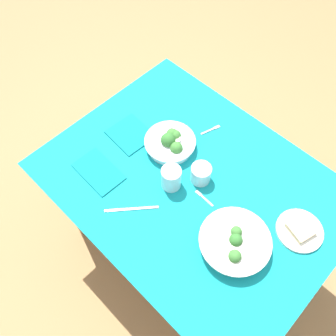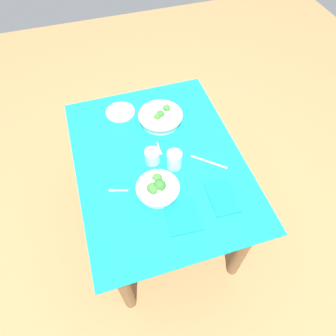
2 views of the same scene
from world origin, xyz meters
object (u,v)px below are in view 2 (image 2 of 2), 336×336
Objects in this scene: water_glass_center at (152,156)px; napkin_folded_upper at (183,217)px; bread_side_plate at (120,112)px; broccoli_bowl_near at (161,117)px; fork_by_far_bowl at (159,149)px; table_knife_left at (209,162)px; broccoli_bowl_far at (157,188)px; fork_by_near_bowl at (117,191)px; napkin_folded_lower at (222,197)px; water_glass_side at (174,160)px.

napkin_folded_upper is (-0.37, -0.05, -0.04)m from water_glass_center.
bread_side_plate reaches higher than napkin_folded_upper.
broccoli_bowl_near reaches higher than fork_by_far_bowl.
table_knife_left is at bearing -41.70° from napkin_folded_upper.
broccoli_bowl_far is 2.65× the size of water_glass_center.
table_knife_left is (0.03, -0.51, -0.00)m from fork_by_near_bowl.
table_knife_left is 1.19× the size of napkin_folded_upper.
bread_side_plate is 0.64m from table_knife_left.
broccoli_bowl_far reaches higher than table_knife_left.
fork_by_far_bowl is at bearing 28.65° from napkin_folded_lower.
water_glass_side is at bearing 31.08° from table_knife_left.
table_knife_left is 0.23m from napkin_folded_lower.
broccoli_bowl_near is at bearing -18.32° from broccoli_bowl_far.
broccoli_bowl_far is 0.33m from napkin_folded_lower.
broccoli_bowl_far is 2.34× the size of fork_by_far_bowl.
broccoli_bowl_near is 2.80× the size of fork_by_far_bowl.
bread_side_plate is at bearing 56.86° from broccoli_bowl_near.
fork_by_far_bowl is at bearing 18.60° from water_glass_side.
water_glass_center is (-0.28, 0.13, 0.01)m from broccoli_bowl_near.
fork_by_far_bowl is 0.44m from napkin_folded_upper.
broccoli_bowl_far is 0.19m from water_glass_side.
water_glass_side is 0.59× the size of napkin_folded_upper.
water_glass_side is (-0.34, 0.03, 0.02)m from broccoli_bowl_near.
broccoli_bowl_near is at bearing -24.78° from water_glass_center.
fork_by_far_bowl is 0.44× the size of table_knife_left.
bread_side_plate is 0.84× the size of table_knife_left.
bread_side_plate is 2.14× the size of water_glass_center.
water_glass_side is 0.50× the size of napkin_folded_lower.
napkin_folded_lower is at bearing 31.09° from fork_by_far_bowl.
napkin_folded_upper is at bearing 169.87° from water_glass_side.
fork_by_far_bowl is 0.45m from napkin_folded_lower.
water_glass_side is 0.20m from table_knife_left.
water_glass_center is at bearing 22.06° from table_knife_left.
bread_side_plate is at bearing -12.81° from table_knife_left.
water_glass_center is at bearing 7.35° from napkin_folded_upper.
water_glass_side is (-0.49, -0.19, 0.04)m from bread_side_plate.
napkin_folded_upper is at bearing 1.27° from fork_by_far_bowl.
water_glass_side reaches higher than water_glass_center.
fork_by_near_bowl is (-0.55, 0.13, -0.01)m from bread_side_plate.
napkin_folded_lower is at bearing -154.09° from bread_side_plate.
fork_by_far_bowl is at bearing -157.29° from bread_side_plate.
napkin_folded_upper is (-0.24, -0.27, 0.00)m from fork_by_near_bowl.
water_glass_side is 0.50× the size of table_knife_left.
bread_side_plate is 1.00× the size of napkin_folded_upper.
fork_by_near_bowl is 0.46× the size of table_knife_left.
broccoli_bowl_far is at bearing 134.78° from water_glass_side.
broccoli_bowl_near reaches higher than napkin_folded_upper.
bread_side_plate is at bearing -154.85° from fork_by_far_bowl.
fork_by_near_bowl and table_knife_left have the same top height.
napkin_folded_upper is at bearing -156.17° from broccoli_bowl_far.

